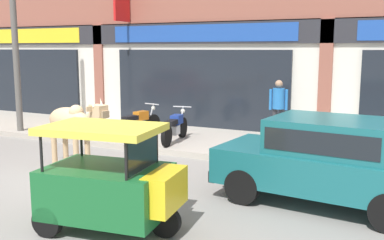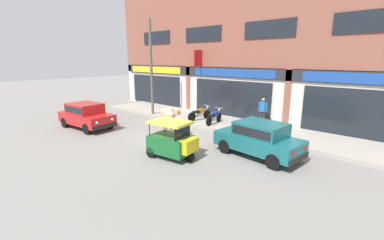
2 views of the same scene
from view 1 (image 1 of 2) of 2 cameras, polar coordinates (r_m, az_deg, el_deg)
name	(u,v)px [view 1 (image 1 of 2)]	position (r m, az deg, el deg)	size (l,w,h in m)	color
ground_plane	(86,174)	(9.65, -13.37, -6.73)	(90.00, 90.00, 0.00)	gray
sidewalk	(174,138)	(12.77, -2.31, -2.29)	(19.00, 3.34, 0.15)	#A8A093
cow	(72,122)	(10.06, -15.00, -0.29)	(2.09, 0.96, 1.61)	tan
car_0	(327,157)	(7.77, 16.76, -4.51)	(3.73, 1.94, 1.46)	black
auto_rickshaw	(111,185)	(6.56, -10.20, -8.16)	(2.06, 1.37, 1.52)	black
motorcycle_0	(138,123)	(12.59, -6.90, -0.38)	(0.62, 1.80, 0.88)	black
motorcycle_1	(175,127)	(11.81, -2.18, -0.94)	(0.54, 1.80, 0.88)	black
pedestrian	(278,103)	(12.38, 10.91, 2.16)	(0.49, 0.32, 1.60)	#2D2D33
utility_pole	(14,22)	(14.24, -21.68, 11.44)	(0.18, 0.18, 6.37)	#595651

